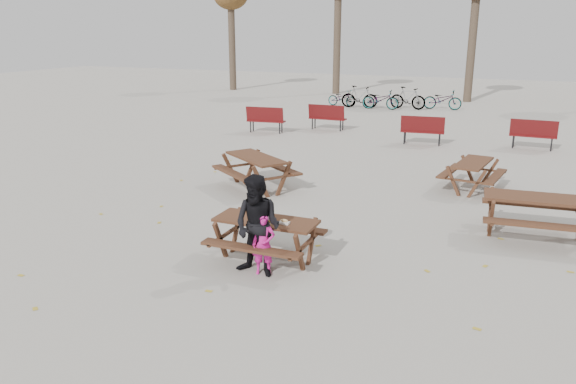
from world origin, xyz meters
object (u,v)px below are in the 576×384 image
at_px(food_tray, 284,223).
at_px(child, 264,244).
at_px(soda_bottle, 268,220).
at_px(adult, 258,226).
at_px(picnic_table_north, 256,173).
at_px(picnic_table_far, 472,176).
at_px(main_picnic_table, 266,229).
at_px(picnic_table_east, 536,218).

relative_size(food_tray, child, 0.17).
relative_size(soda_bottle, adult, 0.10).
bearing_deg(picnic_table_north, picnic_table_far, 56.80).
xyz_separation_m(soda_bottle, picnic_table_north, (-2.34, 4.34, -0.43)).
distance_m(main_picnic_table, picnic_table_far, 6.80).
xyz_separation_m(picnic_table_east, picnic_table_north, (-6.58, 1.08, -0.00)).
bearing_deg(picnic_table_east, food_tray, -146.80).
bearing_deg(food_tray, soda_bottle, -150.59).
xyz_separation_m(main_picnic_table, adult, (0.12, -0.58, 0.27)).
bearing_deg(adult, picnic_table_east, 44.96).
bearing_deg(adult, soda_bottle, 89.36).
distance_m(child, picnic_table_north, 5.20).
bearing_deg(picnic_table_east, child, -144.64).
bearing_deg(food_tray, child, -115.23).
relative_size(picnic_table_east, picnic_table_far, 1.16).
distance_m(adult, picnic_table_east, 5.61).
xyz_separation_m(soda_bottle, picnic_table_far, (2.77, 6.36, -0.48)).
bearing_deg(main_picnic_table, picnic_table_east, 34.64).
distance_m(picnic_table_north, picnic_table_far, 5.49).
distance_m(food_tray, picnic_table_north, 4.95).
xyz_separation_m(picnic_table_east, picnic_table_far, (-1.47, 3.10, -0.06)).
relative_size(main_picnic_table, food_tray, 10.00).
bearing_deg(adult, picnic_table_north, 120.92).
xyz_separation_m(food_tray, picnic_table_east, (4.00, 3.13, -0.37)).
relative_size(main_picnic_table, picnic_table_north, 0.92).
bearing_deg(soda_bottle, picnic_table_far, 66.45).
bearing_deg(food_tray, picnic_table_far, 67.83).
bearing_deg(picnic_table_east, main_picnic_table, -150.15).
bearing_deg(food_tray, picnic_table_north, 121.42).
bearing_deg(child, soda_bottle, 77.08).
bearing_deg(picnic_table_north, food_tray, -23.31).
bearing_deg(food_tray, adult, -118.92).
height_order(child, picnic_table_east, child).
bearing_deg(picnic_table_east, adult, -144.58).
distance_m(soda_bottle, picnic_table_north, 4.95).
bearing_deg(adult, child, 48.44).
xyz_separation_m(child, picnic_table_east, (4.20, 3.54, -0.10)).
relative_size(main_picnic_table, picnic_table_east, 0.91).
distance_m(child, picnic_table_east, 5.49).
distance_m(main_picnic_table, food_tray, 0.45).
bearing_deg(soda_bottle, food_tray, 29.41).
distance_m(soda_bottle, child, 0.43).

